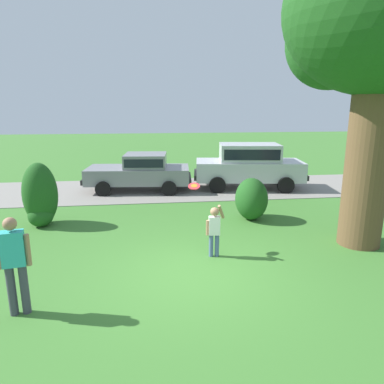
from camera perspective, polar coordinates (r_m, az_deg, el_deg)
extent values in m
plane|color=#3D752D|center=(7.71, 0.53, -13.15)|extent=(80.00, 80.00, 0.00)
cube|color=gray|center=(15.16, -3.38, 0.47)|extent=(28.00, 4.40, 0.02)
cylinder|color=brown|center=(9.72, 26.48, 4.27)|extent=(1.04, 1.04, 4.26)
ellipsoid|color=#1E511C|center=(10.35, 21.73, 21.55)|extent=(2.34, 2.34, 2.34)
ellipsoid|color=#1E511C|center=(11.38, -23.35, -0.32)|extent=(1.00, 1.04, 1.89)
ellipsoid|color=#1E511C|center=(11.38, -23.26, -3.55)|extent=(0.72, 0.72, 0.65)
ellipsoid|color=#1E511C|center=(11.17, 9.58, -1.11)|extent=(1.00, 1.19, 1.32)
cube|color=gray|center=(14.97, -8.65, 2.79)|extent=(4.35, 2.21, 0.64)
cube|color=gray|center=(14.83, -7.52, 5.08)|extent=(1.82, 1.76, 0.56)
cube|color=black|center=(14.83, -7.52, 5.08)|extent=(1.69, 1.77, 0.34)
cylinder|color=black|center=(14.35, -14.19, 0.50)|extent=(0.62, 0.27, 0.60)
cylinder|color=black|center=(16.15, -12.81, 2.03)|extent=(0.62, 0.27, 0.60)
cylinder|color=black|center=(14.03, -3.75, 0.59)|extent=(0.62, 0.27, 0.60)
cylinder|color=black|center=(15.86, -3.53, 2.14)|extent=(0.62, 0.27, 0.60)
cube|color=black|center=(15.40, -16.56, 2.07)|extent=(0.28, 1.75, 0.20)
cube|color=black|center=(14.89, -0.42, 2.26)|extent=(0.28, 1.75, 0.20)
cube|color=silver|center=(15.40, 9.15, 3.53)|extent=(4.71, 2.43, 0.80)
cube|color=silver|center=(15.29, 9.26, 6.34)|extent=(2.67, 1.94, 0.72)
cube|color=black|center=(15.29, 9.26, 6.34)|extent=(2.48, 1.93, 0.43)
cylinder|color=black|center=(14.44, 4.12, 1.12)|extent=(0.70, 0.31, 0.68)
cylinder|color=black|center=(16.27, 3.75, 2.58)|extent=(0.70, 0.31, 0.68)
cylinder|color=black|center=(14.86, 14.93, 1.06)|extent=(0.70, 0.31, 0.68)
cylinder|color=black|center=(16.65, 13.39, 2.48)|extent=(0.70, 0.31, 0.68)
cube|color=black|center=(15.28, 0.59, 2.86)|extent=(0.36, 1.75, 0.20)
cube|color=black|center=(15.93, 17.31, 2.69)|extent=(0.36, 1.75, 0.20)
cylinder|color=#4C608C|center=(8.45, 3.11, -8.62)|extent=(0.10, 0.10, 0.55)
cylinder|color=#4C608C|center=(8.47, 4.06, -8.59)|extent=(0.10, 0.10, 0.55)
cube|color=white|center=(8.29, 3.63, -5.44)|extent=(0.27, 0.18, 0.44)
sphere|color=#A37556|center=(8.18, 3.67, -3.19)|extent=(0.20, 0.20, 0.20)
cylinder|color=#A37556|center=(8.25, 4.73, -3.20)|extent=(0.21, 0.23, 0.39)
cylinder|color=#A37556|center=(8.29, 2.52, -5.79)|extent=(0.07, 0.07, 0.36)
cylinder|color=red|center=(8.42, 0.34, 0.94)|extent=(0.29, 0.27, 0.14)
cylinder|color=orange|center=(8.42, 0.34, 0.97)|extent=(0.16, 0.15, 0.09)
cylinder|color=#3F3F4C|center=(6.87, -25.44, -13.96)|extent=(0.14, 0.14, 0.90)
cylinder|color=#3F3F4C|center=(6.90, -27.12, -14.01)|extent=(0.14, 0.14, 0.90)
cube|color=#33B2B2|center=(6.59, -26.98, -8.17)|extent=(0.39, 0.28, 0.60)
sphere|color=#A37556|center=(6.45, -27.39, -4.61)|extent=(0.22, 0.22, 0.22)
cylinder|color=#A37556|center=(6.57, -25.03, -8.48)|extent=(0.09, 0.09, 0.55)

